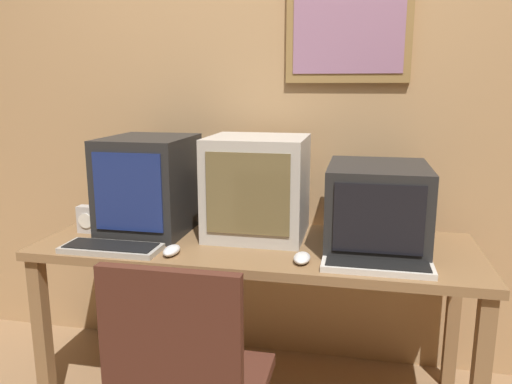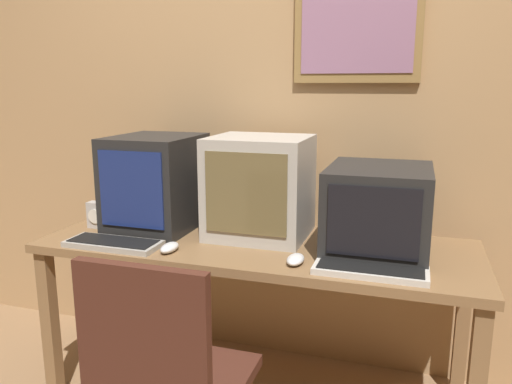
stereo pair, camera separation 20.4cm
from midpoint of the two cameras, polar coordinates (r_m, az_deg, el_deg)
name	(u,v)px [view 2 (the right image)]	position (r m, az deg, el deg)	size (l,w,h in m)	color
wall_back	(285,98)	(2.42, 5.76, 10.60)	(8.00, 0.08, 2.60)	tan
desk	(256,260)	(2.12, 2.78, -7.86)	(1.80, 0.64, 0.72)	olive
monitor_left	(156,182)	(2.29, -8.88, 1.07)	(0.36, 0.43, 0.42)	black
monitor_center	(260,187)	(2.14, 3.18, 0.58)	(0.41, 0.39, 0.43)	#B7B2A8
monitor_right	(378,209)	(2.04, 16.59, -1.91)	(0.39, 0.47, 0.34)	black
keyboard_main	(113,243)	(2.09, -13.34, -5.78)	(0.39, 0.15, 0.03)	#A8A399
keyboard_side	(370,270)	(1.83, 16.12, -8.63)	(0.39, 0.15, 0.03)	beige
mouse_near_keyboard	(169,248)	(1.99, -6.97, -6.37)	(0.06, 0.11, 0.03)	silver
mouse_far_corner	(295,259)	(1.86, 7.70, -7.70)	(0.06, 0.11, 0.03)	silver
desk_clock	(98,215)	(2.37, -15.28, -2.57)	(0.09, 0.06, 0.12)	#B7B2AD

